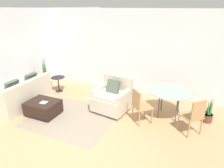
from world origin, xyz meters
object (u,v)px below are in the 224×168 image
(dining_table, at_px, (170,93))
(dining_chair_near_right, at_px, (194,115))
(tv_remote_secondary, at_px, (37,101))
(couch, at_px, (22,96))
(book_stack, at_px, (44,102))
(potted_plant, at_px, (46,81))
(ottoman, at_px, (43,107))
(potted_plant_small, at_px, (207,114))
(dining_chair_near_left, at_px, (140,104))
(side_table, at_px, (58,81))
(armchair, at_px, (112,98))
(tv_remote_primary, at_px, (50,101))

(dining_table, distance_m, dining_chair_near_right, 0.91)
(tv_remote_secondary, bearing_deg, couch, 164.83)
(book_stack, bearing_deg, dining_chair_near_right, 10.63)
(tv_remote_secondary, relative_size, potted_plant, 0.12)
(book_stack, distance_m, dining_table, 3.37)
(ottoman, bearing_deg, couch, 168.76)
(tv_remote_secondary, xyz_separation_m, dining_chair_near_right, (3.96, 0.68, 0.12))
(couch, relative_size, dining_table, 1.50)
(tv_remote_secondary, xyz_separation_m, dining_table, (3.33, 1.32, 0.27))
(tv_remote_secondary, distance_m, potted_plant_small, 4.54)
(book_stack, relative_size, dining_chair_near_left, 0.21)
(side_table, relative_size, dining_chair_near_left, 0.58)
(couch, bearing_deg, dining_chair_near_right, 5.55)
(armchair, bearing_deg, dining_table, 11.79)
(ottoman, distance_m, potted_plant, 1.95)
(armchair, distance_m, dining_chair_near_left, 0.96)
(tv_remote_primary, height_order, dining_chair_near_right, dining_chair_near_right)
(dining_chair_near_left, bearing_deg, dining_chair_near_right, 0.00)
(potted_plant, xyz_separation_m, potted_plant_small, (5.35, -0.11, -0.08))
(book_stack, height_order, dining_chair_near_left, dining_chair_near_left)
(armchair, distance_m, dining_chair_near_right, 2.19)
(tv_remote_primary, distance_m, dining_table, 3.25)
(tv_remote_primary, distance_m, potted_plant, 1.96)
(ottoman, relative_size, dining_chair_near_left, 0.92)
(book_stack, relative_size, dining_chair_near_right, 0.21)
(potted_plant, distance_m, dining_chair_near_left, 3.85)
(potted_plant_small, bearing_deg, ottoman, -161.07)
(potted_plant, height_order, dining_table, potted_plant)
(side_table, bearing_deg, tv_remote_primary, -60.64)
(armchair, xyz_separation_m, tv_remote_primary, (-1.49, -0.85, 0.02))
(dining_table, bearing_deg, book_stack, -156.59)
(ottoman, relative_size, dining_table, 0.72)
(ottoman, relative_size, dining_chair_near_right, 0.92)
(tv_remote_secondary, bearing_deg, potted_plant_small, 18.62)
(armchair, bearing_deg, ottoman, -149.30)
(book_stack, relative_size, side_table, 0.37)
(armchair, bearing_deg, book_stack, -146.85)
(dining_chair_near_right, bearing_deg, potted_plant, 170.12)
(couch, distance_m, dining_chair_near_left, 3.54)
(book_stack, xyz_separation_m, dining_chair_near_right, (3.72, 0.70, 0.12))
(couch, bearing_deg, tv_remote_primary, -3.68)
(side_table, height_order, potted_plant_small, potted_plant_small)
(dining_table, bearing_deg, dining_chair_near_right, -45.00)
(book_stack, distance_m, tv_remote_secondary, 0.24)
(side_table, bearing_deg, tv_remote_secondary, -73.04)
(dining_table, relative_size, potted_plant_small, 1.57)
(book_stack, relative_size, potted_plant, 0.15)
(tv_remote_primary, height_order, tv_remote_secondary, same)
(potted_plant_small, bearing_deg, dining_chair_near_right, -113.55)
(couch, height_order, potted_plant_small, couch)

